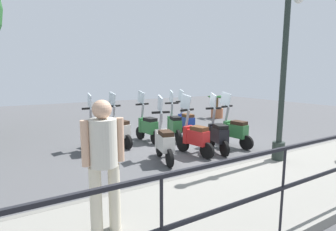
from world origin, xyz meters
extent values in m
plane|color=#4C4C4F|center=(0.00, 0.00, 0.00)|extent=(28.00, 28.00, 0.00)
cube|color=gray|center=(-3.20, 0.00, 0.07)|extent=(2.20, 20.00, 0.15)
cube|color=slate|center=(-2.15, 0.00, 0.07)|extent=(0.10, 20.00, 0.15)
cylinder|color=black|center=(-4.20, 1.60, 0.68)|extent=(0.03, 0.03, 1.05)
cylinder|color=#232D28|center=(-2.40, -0.80, 0.35)|extent=(0.26, 0.26, 0.40)
cylinder|color=#232D28|center=(-2.40, -0.80, 2.07)|extent=(0.12, 0.12, 3.84)
cylinder|color=beige|center=(-3.08, 3.44, 0.56)|extent=(0.14, 0.14, 0.82)
cylinder|color=beige|center=(-3.09, 3.22, 0.56)|extent=(0.14, 0.14, 0.82)
cylinder|color=beige|center=(-3.08, 3.33, 1.25)|extent=(0.34, 0.34, 0.55)
sphere|color=tan|center=(-3.08, 3.33, 1.63)|extent=(0.22, 0.22, 0.22)
cylinder|color=tan|center=(-3.07, 3.53, 1.26)|extent=(0.09, 0.09, 0.52)
cylinder|color=tan|center=(-3.10, 3.13, 1.26)|extent=(0.09, 0.09, 0.52)
cylinder|color=#9E5B3D|center=(3.38, -4.11, 0.23)|extent=(0.56, 0.56, 0.45)
cylinder|color=brown|center=(3.38, -4.11, 0.70)|extent=(0.10, 0.10, 0.50)
ellipsoid|color=#235B28|center=(3.63, -4.11, 1.00)|extent=(0.56, 0.16, 0.10)
ellipsoid|color=#235B28|center=(3.13, -4.11, 1.00)|extent=(0.56, 0.16, 0.10)
ellipsoid|color=#235B28|center=(3.38, -3.86, 1.00)|extent=(0.56, 0.16, 0.10)
ellipsoid|color=#235B28|center=(3.38, -4.36, 1.00)|extent=(0.56, 0.16, 0.10)
ellipsoid|color=#235B28|center=(3.56, -3.93, 1.00)|extent=(0.56, 0.16, 0.10)
ellipsoid|color=#235B28|center=(3.20, -4.29, 1.00)|extent=(0.56, 0.16, 0.10)
cylinder|color=black|center=(-0.33, -1.03, 0.20)|extent=(0.41, 0.14, 0.40)
cylinder|color=black|center=(-1.15, -1.17, 0.20)|extent=(0.41, 0.14, 0.40)
cube|color=#2D6B38|center=(-0.82, -1.11, 0.48)|extent=(0.64, 0.38, 0.36)
cube|color=#2D6B38|center=(-0.54, -1.06, 0.50)|extent=(0.17, 0.32, 0.44)
cube|color=black|center=(-0.89, -1.12, 0.71)|extent=(0.44, 0.32, 0.10)
cylinder|color=gray|center=(-0.48, -1.05, 0.85)|extent=(0.19, 0.10, 0.55)
cube|color=black|center=(-0.48, -1.05, 1.13)|extent=(0.13, 0.44, 0.05)
cube|color=silver|center=(-0.42, -1.04, 1.33)|extent=(0.39, 0.09, 0.42)
cylinder|color=black|center=(-0.47, -0.48, 0.20)|extent=(0.41, 0.19, 0.40)
cylinder|color=black|center=(-1.27, -0.25, 0.20)|extent=(0.41, 0.19, 0.40)
cube|color=black|center=(-0.96, -0.34, 0.48)|extent=(0.65, 0.43, 0.36)
cube|color=black|center=(-0.68, -0.42, 0.50)|extent=(0.20, 0.32, 0.44)
cube|color=black|center=(-1.02, -0.33, 0.71)|extent=(0.46, 0.36, 0.10)
cylinder|color=gray|center=(-0.62, -0.44, 0.85)|extent=(0.19, 0.12, 0.55)
cube|color=black|center=(-0.62, -0.44, 1.13)|extent=(0.18, 0.44, 0.05)
cube|color=silver|center=(-0.56, -0.46, 1.33)|extent=(0.38, 0.13, 0.42)
cylinder|color=black|center=(-0.38, 0.39, 0.20)|extent=(0.41, 0.16, 0.40)
cylinder|color=black|center=(-1.19, 0.23, 0.20)|extent=(0.41, 0.16, 0.40)
cube|color=#B21E1E|center=(-0.87, 0.30, 0.48)|extent=(0.64, 0.39, 0.36)
cube|color=#B21E1E|center=(-0.59, 0.35, 0.50)|extent=(0.18, 0.32, 0.44)
cube|color=#4C2D19|center=(-0.94, 0.28, 0.71)|extent=(0.44, 0.33, 0.10)
cylinder|color=gray|center=(-0.53, 0.36, 0.85)|extent=(0.19, 0.10, 0.55)
cube|color=black|center=(-0.53, 0.36, 1.13)|extent=(0.14, 0.44, 0.05)
cube|color=silver|center=(-0.47, 0.38, 1.33)|extent=(0.39, 0.10, 0.42)
cylinder|color=black|center=(-0.42, 1.12, 0.20)|extent=(0.41, 0.17, 0.40)
cylinder|color=black|center=(-1.22, 1.31, 0.20)|extent=(0.41, 0.17, 0.40)
cube|color=beige|center=(-0.90, 1.24, 0.48)|extent=(0.65, 0.41, 0.36)
cube|color=beige|center=(-0.62, 1.17, 0.50)|extent=(0.19, 0.32, 0.44)
cube|color=black|center=(-0.97, 1.25, 0.71)|extent=(0.45, 0.34, 0.10)
cylinder|color=gray|center=(-0.56, 1.16, 0.85)|extent=(0.19, 0.11, 0.55)
cube|color=black|center=(-0.56, 1.16, 1.13)|extent=(0.16, 0.44, 0.05)
cube|color=silver|center=(-0.50, 1.14, 1.33)|extent=(0.38, 0.12, 0.42)
cylinder|color=black|center=(1.48, -0.74, 0.20)|extent=(0.41, 0.12, 0.40)
cylinder|color=black|center=(0.65, -0.66, 0.20)|extent=(0.41, 0.12, 0.40)
cube|color=navy|center=(0.98, -0.69, 0.48)|extent=(0.63, 0.34, 0.36)
cube|color=navy|center=(1.27, -0.72, 0.50)|extent=(0.15, 0.31, 0.44)
cube|color=#4C2D19|center=(0.91, -0.68, 0.71)|extent=(0.42, 0.30, 0.10)
cylinder|color=gray|center=(1.33, -0.72, 0.85)|extent=(0.19, 0.09, 0.55)
cube|color=black|center=(1.33, -0.72, 1.13)|extent=(0.10, 0.44, 0.05)
cube|color=silver|center=(1.39, -0.73, 1.33)|extent=(0.39, 0.07, 0.42)
cylinder|color=black|center=(1.22, -0.20, 0.20)|extent=(0.41, 0.18, 0.40)
cylinder|color=black|center=(0.42, 0.02, 0.20)|extent=(0.41, 0.18, 0.40)
cube|color=#2D6B38|center=(0.74, -0.07, 0.48)|extent=(0.65, 0.43, 0.36)
cube|color=#2D6B38|center=(1.02, -0.15, 0.50)|extent=(0.20, 0.32, 0.44)
cube|color=black|center=(0.67, -0.05, 0.71)|extent=(0.46, 0.36, 0.10)
cylinder|color=gray|center=(1.07, -0.16, 0.85)|extent=(0.19, 0.12, 0.55)
cube|color=black|center=(1.07, -0.16, 1.13)|extent=(0.18, 0.44, 0.05)
cube|color=silver|center=(1.13, -0.18, 1.33)|extent=(0.38, 0.13, 0.42)
cylinder|color=black|center=(1.43, 0.79, 0.20)|extent=(0.41, 0.13, 0.40)
cylinder|color=black|center=(0.61, 0.69, 0.20)|extent=(0.41, 0.13, 0.40)
cube|color=#2D6B38|center=(0.93, 0.73, 0.48)|extent=(0.63, 0.35, 0.36)
cube|color=#2D6B38|center=(1.22, 0.76, 0.50)|extent=(0.16, 0.31, 0.44)
cube|color=black|center=(0.86, 0.72, 0.71)|extent=(0.43, 0.31, 0.10)
cylinder|color=gray|center=(1.28, 0.77, 0.85)|extent=(0.19, 0.09, 0.55)
cube|color=black|center=(1.28, 0.77, 1.13)|extent=(0.11, 0.44, 0.05)
cube|color=silver|center=(1.34, 0.78, 1.33)|extent=(0.39, 0.08, 0.42)
cylinder|color=black|center=(1.40, 1.73, 0.20)|extent=(0.41, 0.16, 0.40)
cylinder|color=black|center=(0.58, 1.57, 0.20)|extent=(0.41, 0.16, 0.40)
cube|color=beige|center=(0.91, 1.63, 0.48)|extent=(0.64, 0.39, 0.36)
cube|color=beige|center=(1.19, 1.69, 0.50)|extent=(0.18, 0.32, 0.44)
cube|color=black|center=(0.84, 1.62, 0.71)|extent=(0.44, 0.33, 0.10)
cylinder|color=gray|center=(1.25, 1.70, 0.85)|extent=(0.19, 0.10, 0.55)
cube|color=black|center=(1.25, 1.70, 1.13)|extent=(0.14, 0.44, 0.05)
cube|color=silver|center=(1.31, 1.71, 1.33)|extent=(0.39, 0.10, 0.42)
cylinder|color=black|center=(1.22, 2.40, 0.20)|extent=(0.40, 0.09, 0.40)
cylinder|color=black|center=(0.39, 2.43, 0.20)|extent=(0.40, 0.09, 0.40)
cube|color=gray|center=(0.72, 2.42, 0.48)|extent=(0.61, 0.30, 0.36)
cube|color=gray|center=(1.01, 2.41, 0.50)|extent=(0.13, 0.30, 0.44)
cube|color=#4C2D19|center=(0.65, 2.42, 0.71)|extent=(0.41, 0.27, 0.10)
cylinder|color=gray|center=(1.07, 2.41, 0.85)|extent=(0.19, 0.08, 0.55)
cube|color=black|center=(1.07, 2.41, 1.13)|extent=(0.08, 0.44, 0.05)
cube|color=silver|center=(1.13, 2.40, 1.33)|extent=(0.39, 0.04, 0.42)
camera|label=1|loc=(-5.96, 4.19, 2.01)|focal=28.00mm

